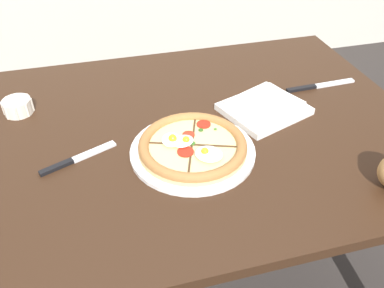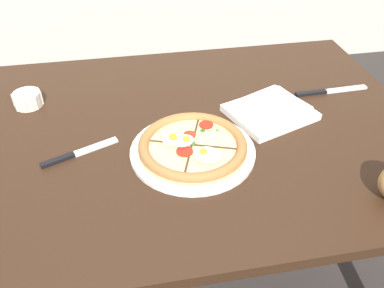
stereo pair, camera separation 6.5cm
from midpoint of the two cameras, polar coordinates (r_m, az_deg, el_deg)
name	(u,v)px [view 1 (the left image)]	position (r m, az deg, el deg)	size (l,w,h in m)	color
ground_plane	(185,282)	(1.71, -2.17, -18.80)	(12.00, 12.00, 0.00)	#2D2826
dining_table	(182,153)	(1.21, -2.90, -1.32)	(1.37, 0.97, 0.76)	#331E11
pizza	(192,147)	(1.05, -1.78, -0.50)	(0.33, 0.33, 0.05)	white
ramekin_bowl	(18,106)	(1.32, -24.60, 4.84)	(0.09, 0.09, 0.04)	silver
napkin_folded	(264,107)	(1.22, 8.61, 5.10)	(0.28, 0.26, 0.04)	silver
knife_main	(320,86)	(1.40, 16.23, 7.86)	(0.24, 0.03, 0.01)	silver
knife_spare	(78,158)	(1.09, -17.40, -1.97)	(0.20, 0.10, 0.01)	silver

